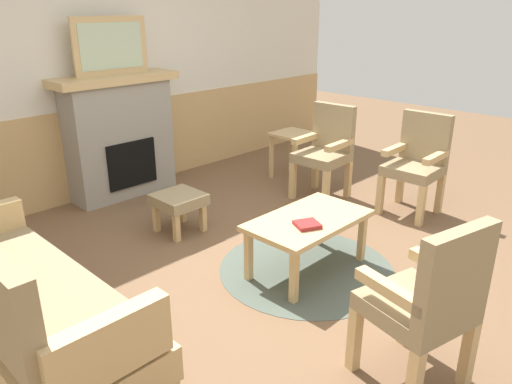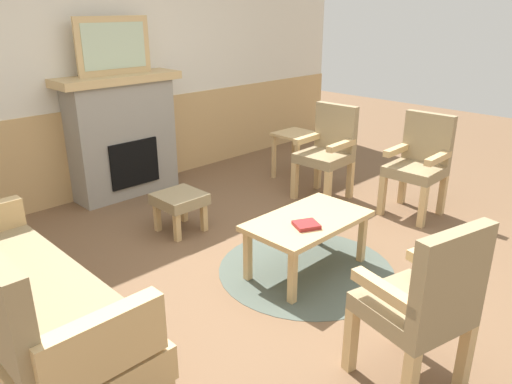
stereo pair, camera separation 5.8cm
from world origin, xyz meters
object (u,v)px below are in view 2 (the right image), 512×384
at_px(armchair_near_fireplace, 328,148).
at_px(side_table, 296,143).
at_px(coffee_table, 308,225).
at_px(footstool, 180,202).
at_px(book_on_table, 306,225).
at_px(couch, 22,299).
at_px(armchair_front_left, 425,301).
at_px(fireplace, 123,135).
at_px(framed_picture, 114,46).
at_px(armchair_by_window_left, 420,160).

bearing_deg(armchair_near_fireplace, side_table, 70.63).
height_order(coffee_table, footstool, coffee_table).
distance_m(book_on_table, footstool, 1.37).
xyz_separation_m(footstool, side_table, (1.85, 0.23, 0.15)).
bearing_deg(couch, armchair_front_left, -50.99).
bearing_deg(fireplace, footstool, -98.02).
bearing_deg(side_table, framed_picture, 150.24).
relative_size(fireplace, side_table, 2.36).
bearing_deg(side_table, footstool, -172.95).
distance_m(book_on_table, side_table, 2.34).
distance_m(fireplace, footstool, 1.26).
xyz_separation_m(couch, side_table, (3.52, 1.01, 0.04)).
relative_size(framed_picture, armchair_near_fireplace, 0.82).
bearing_deg(side_table, book_on_table, -137.40).
distance_m(framed_picture, armchair_front_left, 3.84).
bearing_deg(fireplace, armchair_near_fireplace, -47.42).
bearing_deg(side_table, armchair_near_fireplace, -109.37).
distance_m(coffee_table, footstool, 1.30).
relative_size(framed_picture, armchair_front_left, 0.82).
xyz_separation_m(book_on_table, footstool, (-0.13, 1.35, -0.17)).
distance_m(book_on_table, armchair_by_window_left, 1.78).
xyz_separation_m(armchair_front_left, side_table, (2.15, 2.71, -0.10)).
distance_m(armchair_by_window_left, armchair_front_left, 2.50).
relative_size(fireplace, armchair_near_fireplace, 1.33).
height_order(armchair_by_window_left, armchair_front_left, same).
height_order(fireplace, couch, fireplace).
bearing_deg(armchair_by_window_left, framed_picture, 125.00).
xyz_separation_m(framed_picture, footstool, (-0.17, -1.19, -1.28)).
bearing_deg(armchair_by_window_left, couch, 171.93).
bearing_deg(armchair_front_left, fireplace, 82.85).
distance_m(couch, footstool, 1.84).
height_order(fireplace, framed_picture, framed_picture).
distance_m(fireplace, coffee_table, 2.48).
distance_m(framed_picture, book_on_table, 2.78).
height_order(framed_picture, side_table, framed_picture).
xyz_separation_m(couch, armchair_front_left, (1.37, -1.69, 0.14)).
distance_m(footstool, armchair_front_left, 2.51).
xyz_separation_m(coffee_table, armchair_near_fireplace, (1.37, 0.86, 0.15)).
bearing_deg(side_table, couch, -163.92).
bearing_deg(armchair_by_window_left, coffee_table, 179.10).
distance_m(fireplace, armchair_by_window_left, 3.04).
height_order(couch, coffee_table, couch).
xyz_separation_m(coffee_table, side_table, (1.59, 1.49, 0.05)).
xyz_separation_m(book_on_table, armchair_front_left, (-0.42, -1.12, 0.08)).
height_order(coffee_table, side_table, side_table).
bearing_deg(side_table, armchair_front_left, -128.43).
xyz_separation_m(coffee_table, book_on_table, (-0.13, -0.09, 0.07)).
distance_m(armchair_near_fireplace, side_table, 0.68).
bearing_deg(coffee_table, framed_picture, 92.18).
bearing_deg(book_on_table, side_table, 42.60).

